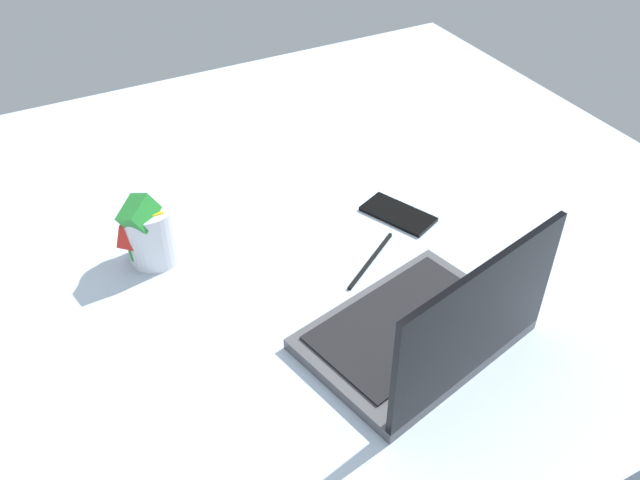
% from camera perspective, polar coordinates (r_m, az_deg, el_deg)
% --- Properties ---
extents(bed_mattress, '(1.80, 1.40, 0.18)m').
position_cam_1_polar(bed_mattress, '(1.34, -5.33, -2.29)').
color(bed_mattress, silver).
rests_on(bed_mattress, ground).
extents(laptop, '(0.37, 0.30, 0.23)m').
position_cam_1_polar(laptop, '(1.04, 9.09, -7.45)').
color(laptop, '#4C4C51').
rests_on(laptop, bed_mattress).
extents(snack_cup, '(0.11, 0.09, 0.15)m').
position_cam_1_polar(snack_cup, '(1.22, -14.20, 0.64)').
color(snack_cup, silver).
rests_on(snack_cup, bed_mattress).
extents(cell_phone, '(0.12, 0.16, 0.01)m').
position_cam_1_polar(cell_phone, '(1.32, 6.58, 2.18)').
color(cell_phone, black).
rests_on(cell_phone, bed_mattress).
extents(charger_cable, '(0.15, 0.10, 0.01)m').
position_cam_1_polar(charger_cable, '(1.21, 4.29, -1.72)').
color(charger_cable, black).
rests_on(charger_cable, bed_mattress).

